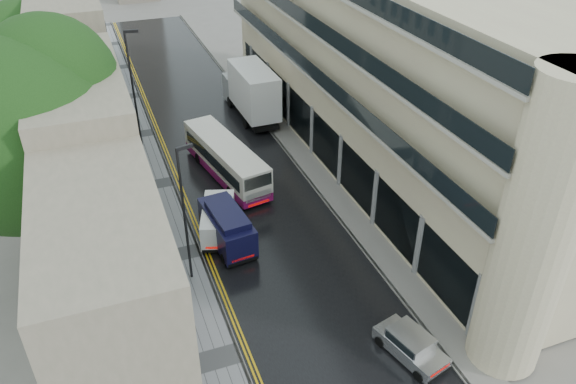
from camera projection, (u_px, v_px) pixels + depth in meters
road at (235, 171)px, 41.03m from camera, size 9.00×85.00×0.02m
left_sidewalk at (154, 185)px, 39.27m from camera, size 2.70×85.00×0.12m
right_sidewalk at (303, 158)px, 42.60m from camera, size 1.80×85.00×0.12m
old_shop_row at (81, 100)px, 36.97m from camera, size 4.50×56.00×12.00m
modern_block at (377, 68)px, 39.13m from camera, size 8.00×40.00×14.00m
tree_near at (25, 167)px, 27.67m from camera, size 10.56×10.56×13.89m
tree_far at (36, 86)px, 38.40m from camera, size 9.24×9.24×12.46m
cream_bus at (230, 181)px, 37.33m from camera, size 3.91×9.92×2.64m
white_lorry at (245, 103)px, 45.75m from camera, size 2.78×8.82×4.61m
silver_hatchback at (420, 370)px, 24.96m from camera, size 2.44×3.87×1.34m
white_van at (202, 236)px, 32.81m from camera, size 3.05×4.59×1.92m
navy_van at (223, 246)px, 31.55m from camera, size 2.42×5.04×2.48m
pedestrian at (170, 251)px, 31.45m from camera, size 0.79×0.64×1.88m
lamp_post_near at (185, 217)px, 28.92m from camera, size 0.92×0.41×8.02m
lamp_post_far at (134, 92)px, 41.47m from camera, size 1.05×0.39×9.13m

